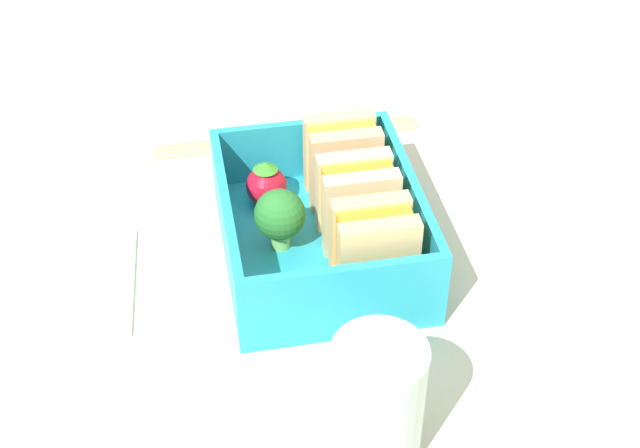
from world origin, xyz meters
The scene contains 12 objects.
ground_plane centered at (0.00, 0.00, -1.00)cm, with size 120.00×120.00×2.00cm, color beige.
bento_tray centered at (0.00, 0.00, 0.60)cm, with size 16.17×12.90×1.20cm, color #24A0BD.
bento_rim centered at (0.00, 0.00, 3.48)cm, with size 16.17×12.90×4.57cm.
sandwich_left centered at (-4.79, 2.50, 4.19)cm, with size 3.60×5.00×5.98cm.
sandwich_center_left centered at (0.00, 2.50, 4.19)cm, with size 3.60×5.00×5.98cm.
sandwich_center centered at (4.79, 2.50, 4.19)cm, with size 3.60×5.00×5.98cm.
strawberry_far_left centered at (-4.85, -2.94, 2.78)cm, with size 2.92×2.92×3.52cm.
broccoli_floret centered at (0.28, -2.68, 3.82)cm, with size 3.43×3.43×4.44cm.
carrot_stick_far_left centered at (4.82, -2.11, 1.87)cm, with size 1.34×1.34×4.83cm, color orange.
chopstick_pair centered at (-14.25, -0.30, 0.35)cm, with size 2.33×21.36×0.70cm.
drinking_glass centered at (16.16, 0.17, 3.87)cm, with size 5.05×5.05×7.74cm, color silver.
folded_napkin centered at (0.42, -18.06, 0.20)cm, with size 10.17×10.90×0.40cm, color white.
Camera 1 is at (44.89, -8.45, 40.81)cm, focal length 50.00 mm.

